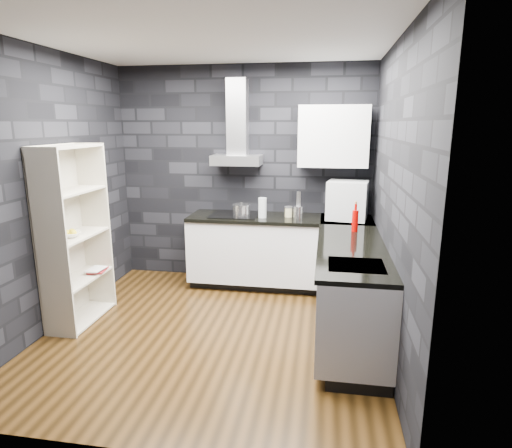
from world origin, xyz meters
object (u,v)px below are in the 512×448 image
(pot, at_px, (241,211))
(bookshelf, at_px, (75,236))
(storage_jar, at_px, (289,212))
(appliance_garage, at_px, (347,200))
(utensil_crock, at_px, (298,212))
(fruit_bowl, at_px, (70,234))
(glass_vase, at_px, (262,208))
(red_bottle, at_px, (355,221))

(pot, distance_m, bookshelf, 1.88)
(storage_jar, relative_size, appliance_garage, 0.25)
(bookshelf, bearing_deg, utensil_crock, 14.52)
(pot, height_order, storage_jar, pot)
(storage_jar, bearing_deg, pot, -172.38)
(utensil_crock, distance_m, bookshelf, 2.46)
(storage_jar, xyz_separation_m, bookshelf, (-2.03, -1.25, -0.06))
(bookshelf, height_order, fruit_bowl, bookshelf)
(storage_jar, bearing_deg, utensil_crock, -22.00)
(bookshelf, bearing_deg, pot, 24.00)
(glass_vase, bearing_deg, fruit_bowl, -144.42)
(fruit_bowl, bearing_deg, glass_vase, 35.58)
(glass_vase, xyz_separation_m, appliance_garage, (0.99, 0.07, 0.11))
(glass_vase, xyz_separation_m, utensil_crock, (0.42, 0.04, -0.05))
(glass_vase, bearing_deg, pot, 176.24)
(red_bottle, height_order, bookshelf, bookshelf)
(red_bottle, xyz_separation_m, fruit_bowl, (-2.77, -0.73, -0.07))
(glass_vase, height_order, red_bottle, glass_vase)
(utensil_crock, bearing_deg, red_bottle, -41.08)
(pot, height_order, red_bottle, red_bottle)
(red_bottle, relative_size, bookshelf, 0.12)
(red_bottle, bearing_deg, bookshelf, -166.66)
(fruit_bowl, bearing_deg, red_bottle, 14.78)
(utensil_crock, distance_m, red_bottle, 0.83)
(red_bottle, bearing_deg, appliance_garage, 96.16)
(bookshelf, bearing_deg, red_bottle, -1.44)
(red_bottle, height_order, fruit_bowl, red_bottle)
(storage_jar, height_order, fruit_bowl, storage_jar)
(storage_jar, relative_size, fruit_bowl, 0.56)
(utensil_crock, xyz_separation_m, fruit_bowl, (-2.14, -1.28, -0.03))
(glass_vase, height_order, appliance_garage, appliance_garage)
(pot, relative_size, storage_jar, 1.86)
(pot, distance_m, appliance_garage, 1.26)
(utensil_crock, xyz_separation_m, appliance_garage, (0.57, 0.02, 0.16))
(pot, relative_size, utensil_crock, 1.48)
(pot, xyz_separation_m, glass_vase, (0.26, -0.02, 0.05))
(bookshelf, relative_size, fruit_bowl, 9.09)
(pot, height_order, utensil_crock, utensil_crock)
(pot, bearing_deg, bookshelf, -141.23)
(appliance_garage, bearing_deg, pot, -168.40)
(glass_vase, xyz_separation_m, red_bottle, (1.05, -0.50, -0.01))
(pot, relative_size, bookshelf, 0.11)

